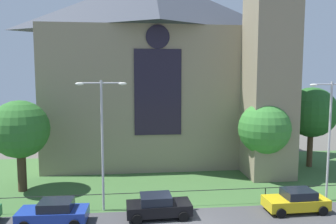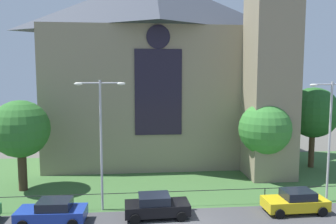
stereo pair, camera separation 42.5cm
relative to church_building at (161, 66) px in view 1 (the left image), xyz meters
The scene contains 12 objects.
ground 12.05m from the church_building, 87.58° to the right, with size 160.00×160.00×0.00m, color #56544C.
grass_verge 13.20m from the church_building, 88.16° to the right, with size 120.00×20.00×0.01m, color #3D6633.
church_building is the anchor object (origin of this frame).
iron_railing 16.66m from the church_building, 93.21° to the right, with size 28.69×0.07×1.13m.
tree_left_near 16.05m from the church_building, 142.69° to the right, with size 4.58×4.58×7.33m.
tree_right_near 13.22m from the church_building, 45.13° to the right, with size 4.60×4.60×6.91m.
tree_right_far 16.30m from the church_building, 18.23° to the right, with size 5.03×5.03×8.11m.
streetlamp_near 15.56m from the church_building, 110.67° to the right, with size 3.37×0.26×8.95m.
streetlamp_far 18.38m from the church_building, 51.48° to the right, with size 3.37×0.26×8.82m.
parked_car_blue 20.12m from the church_building, 117.37° to the right, with size 4.27×2.16×1.51m.
parked_car_black 18.19m from the church_building, 95.97° to the right, with size 4.26×2.15×1.51m.
parked_car_yellow 19.84m from the church_building, 63.25° to the right, with size 4.23×2.08×1.51m.
Camera 1 is at (-3.58, -19.91, 9.17)m, focal length 35.41 mm.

